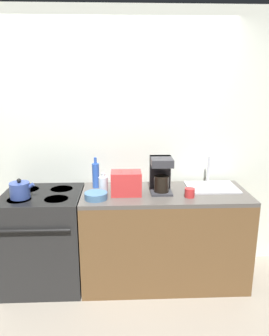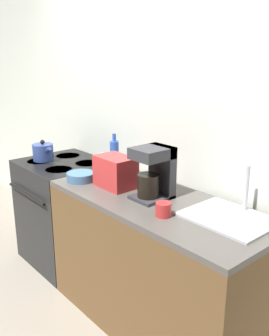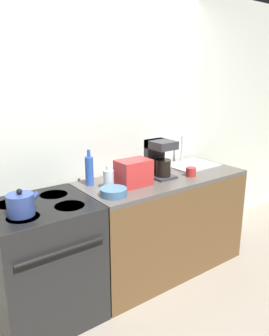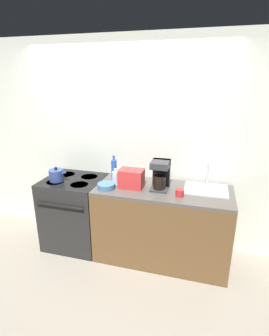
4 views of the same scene
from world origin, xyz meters
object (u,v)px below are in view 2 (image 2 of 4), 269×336
cup_red (163,209)px  stove (66,210)px  toaster (115,172)px  bottle_clear (103,168)px  bottle_blue (114,156)px  kettle (43,152)px  bowl (81,177)px  coffee_maker (155,172)px

cup_red → stove: bearing=173.9°
toaster → bottle_clear: (-0.21, 0.05, -0.03)m
stove → bottle_blue: size_ratio=3.06×
kettle → cup_red: bearing=-1.6°
bottle_clear → bottle_blue: bottle_blue is taller
bottle_blue → bowl: size_ratio=1.47×
toaster → bottle_clear: bearing=166.6°
stove → bottle_blue: 0.77m
bottle_blue → cup_red: bottle_blue is taller
stove → toaster: bearing=-3.4°
coffee_maker → bottle_clear: (-0.53, -0.01, -0.09)m
kettle → toaster: (0.94, 0.06, 0.04)m
bottle_blue → coffee_maker: bearing=-14.2°
coffee_maker → bottle_blue: bearing=165.8°
stove → toaster: 0.96m
kettle → toaster: 0.94m
toaster → cup_red: 0.58m
bottle_blue → toaster: bearing=-36.7°
toaster → bowl: size_ratio=1.35×
bottle_clear → bowl: bearing=-109.7°
stove → coffee_maker: 1.27m
kettle → coffee_maker: bearing=5.3°
bowl → bottle_blue: bearing=93.8°
kettle → cup_red: size_ratio=2.44×
stove → toaster: (0.78, -0.05, 0.55)m
cup_red → bowl: bearing=-179.2°
toaster → bowl: 0.30m
cup_red → bottle_clear: bearing=169.1°
coffee_maker → cup_red: coffee_maker is taller
stove → kettle: 0.55m
toaster → stove: bearing=176.6°
stove → bottle_blue: (0.49, 0.17, 0.57)m
stove → bottle_clear: bottle_clear is taller
bottle_blue → stove: bearing=-160.9°
cup_red → bowl: 0.83m
bottle_clear → cup_red: (0.77, -0.15, -0.04)m
stove → coffee_maker: (1.10, 0.02, 0.62)m
kettle → bowl: kettle is taller
coffee_maker → bottle_blue: (-0.61, 0.15, -0.05)m
bottle_clear → bottle_blue: (-0.08, 0.17, 0.05)m
toaster → bottle_blue: 0.36m
bottle_blue → bowl: bearing=-86.2°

